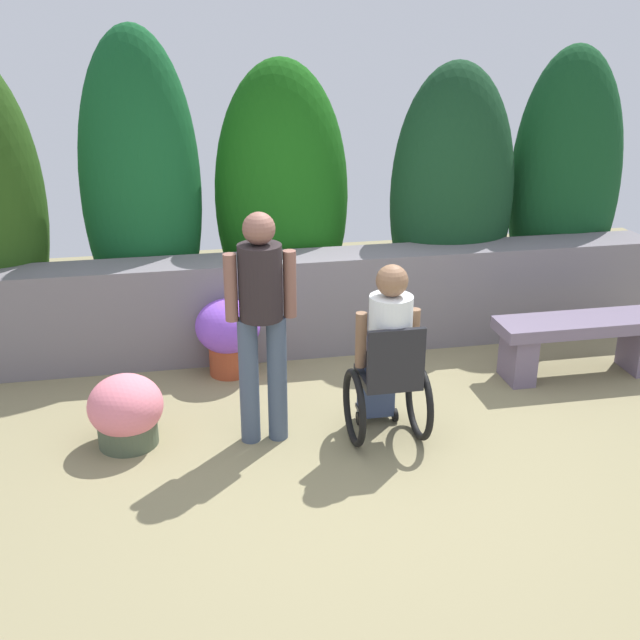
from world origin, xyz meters
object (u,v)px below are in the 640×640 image
stone_bench (581,338)px  flower_pot_terracotta_by_wall (126,412)px  person_in_wheelchair (387,359)px  flower_pot_purple_near (228,333)px  person_standing_companion (261,314)px

stone_bench → flower_pot_terracotta_by_wall: (-3.72, -0.45, -0.08)m
stone_bench → flower_pot_terracotta_by_wall: bearing=-179.6°
person_in_wheelchair → flower_pot_terracotta_by_wall: size_ratio=2.51×
person_in_wheelchair → stone_bench: bearing=27.7°
stone_bench → person_in_wheelchair: size_ratio=1.10×
person_in_wheelchair → flower_pot_terracotta_by_wall: (-1.83, 0.26, -0.37)m
person_in_wheelchair → flower_pot_purple_near: person_in_wheelchair is taller
stone_bench → flower_pot_terracotta_by_wall: 3.75m
stone_bench → person_in_wheelchair: 2.04m
stone_bench → person_standing_companion: person_standing_companion is taller
stone_bench → flower_pot_purple_near: size_ratio=2.21×
stone_bench → flower_pot_terracotta_by_wall: flower_pot_terracotta_by_wall is taller
person_standing_companion → flower_pot_purple_near: size_ratio=2.53×
person_in_wheelchair → flower_pot_terracotta_by_wall: bearing=179.2°
person_standing_companion → flower_pot_terracotta_by_wall: (-0.97, 0.11, -0.72)m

